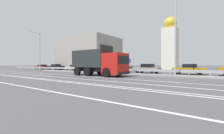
# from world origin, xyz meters

# --- Properties ---
(ground_plane) EXTENTS (320.00, 320.00, 0.00)m
(ground_plane) POSITION_xyz_m (0.00, 0.00, 0.00)
(ground_plane) COLOR #4C4C4F
(lane_strip_0) EXTENTS (70.77, 0.16, 0.01)m
(lane_strip_0) POSITION_xyz_m (-1.24, -4.02, 0.00)
(lane_strip_0) COLOR silver
(lane_strip_0) RESTS_ON ground_plane
(lane_strip_1) EXTENTS (70.77, 0.16, 0.01)m
(lane_strip_1) POSITION_xyz_m (-1.24, -6.36, 0.00)
(lane_strip_1) COLOR silver
(lane_strip_1) RESTS_ON ground_plane
(lane_strip_2) EXTENTS (70.77, 0.16, 0.01)m
(lane_strip_2) POSITION_xyz_m (-1.24, -8.38, 0.00)
(lane_strip_2) COLOR silver
(lane_strip_2) RESTS_ON ground_plane
(lane_strip_3) EXTENTS (70.77, 0.16, 0.01)m
(lane_strip_3) POSITION_xyz_m (-1.24, -8.86, 0.00)
(lane_strip_3) COLOR silver
(lane_strip_3) RESTS_ON ground_plane
(lane_strip_4) EXTENTS (70.77, 0.16, 0.01)m
(lane_strip_4) POSITION_xyz_m (-1.24, -11.92, 0.00)
(lane_strip_4) COLOR silver
(lane_strip_4) RESTS_ON ground_plane
(median_island) EXTENTS (38.93, 1.10, 0.18)m
(median_island) POSITION_xyz_m (0.00, 1.60, 0.09)
(median_island) COLOR gray
(median_island) RESTS_ON ground_plane
(median_guardrail) EXTENTS (70.77, 0.09, 0.78)m
(median_guardrail) POSITION_xyz_m (-0.00, 2.67, 0.57)
(median_guardrail) COLOR #9EA0A5
(median_guardrail) RESTS_ON ground_plane
(dump_truck) EXTENTS (7.55, 2.91, 3.70)m
(dump_truck) POSITION_xyz_m (-0.19, -2.25, 1.37)
(dump_truck) COLOR red
(dump_truck) RESTS_ON ground_plane
(median_road_sign) EXTENTS (0.84, 0.16, 2.33)m
(median_road_sign) POSITION_xyz_m (0.95, 1.60, 1.27)
(median_road_sign) COLOR white
(median_road_sign) RESTS_ON ground_plane
(street_lamp_0) EXTENTS (0.70, 2.52, 8.43)m
(street_lamp_0) POSITION_xyz_m (-21.35, 1.33, 4.73)
(street_lamp_0) COLOR #ADADB2
(street_lamp_0) RESTS_ON ground_plane
(street_lamp_1) EXTENTS (0.71, 2.38, 10.85)m
(street_lamp_1) POSITION_xyz_m (6.95, 1.54, 5.94)
(street_lamp_1) COLOR #ADADB2
(street_lamp_1) RESTS_ON ground_plane
(parked_car_0) EXTENTS (4.70, 2.06, 1.32)m
(parked_car_0) POSITION_xyz_m (-28.85, 6.38, 0.69)
(parked_car_0) COLOR maroon
(parked_car_0) RESTS_ON ground_plane
(parked_car_1) EXTENTS (4.47, 1.88, 1.42)m
(parked_car_1) POSITION_xyz_m (-22.39, 6.39, 0.72)
(parked_car_1) COLOR black
(parked_car_1) RESTS_ON ground_plane
(parked_car_2) EXTENTS (4.70, 2.13, 1.28)m
(parked_car_2) POSITION_xyz_m (-15.76, 6.71, 0.66)
(parked_car_2) COLOR silver
(parked_car_2) RESTS_ON ground_plane
(parked_car_3) EXTENTS (4.47, 2.20, 1.43)m
(parked_car_3) POSITION_xyz_m (-9.19, 6.26, 0.73)
(parked_car_3) COLOR gray
(parked_car_3) RESTS_ON ground_plane
(parked_car_4) EXTENTS (4.43, 2.03, 1.63)m
(parked_car_4) POSITION_xyz_m (-3.60, 6.67, 0.81)
(parked_car_4) COLOR #335B33
(parked_car_4) RESTS_ON ground_plane
(parked_car_5) EXTENTS (4.09, 1.98, 1.49)m
(parked_car_5) POSITION_xyz_m (1.74, 6.35, 0.74)
(parked_car_5) COLOR gray
(parked_car_5) RESTS_ON ground_plane
(parked_car_6) EXTENTS (4.37, 2.03, 1.46)m
(parked_car_6) POSITION_xyz_m (7.70, 6.80, 0.74)
(parked_car_6) COLOR #B27A14
(parked_car_6) RESTS_ON ground_plane
(background_building_0) EXTENTS (14.92, 10.62, 8.22)m
(background_building_0) POSITION_xyz_m (-17.31, 12.79, 4.11)
(background_building_0) COLOR gray
(background_building_0) RESTS_ON ground_plane
(church_tower) EXTENTS (3.60, 3.60, 14.55)m
(church_tower) POSITION_xyz_m (0.90, 24.29, 6.69)
(church_tower) COLOR silver
(church_tower) RESTS_ON ground_plane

